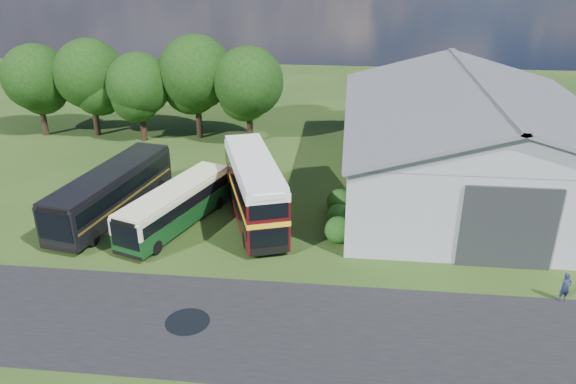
# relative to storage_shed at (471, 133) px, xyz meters

# --- Properties ---
(ground) EXTENTS (120.00, 120.00, 0.00)m
(ground) POSITION_rel_storage_shed_xyz_m (-15.00, -15.98, -4.17)
(ground) COLOR #1C3711
(ground) RESTS_ON ground
(asphalt_road) EXTENTS (60.00, 8.00, 0.02)m
(asphalt_road) POSITION_rel_storage_shed_xyz_m (-12.00, -18.98, -4.17)
(asphalt_road) COLOR black
(asphalt_road) RESTS_ON ground
(puddle) EXTENTS (2.20, 2.20, 0.01)m
(puddle) POSITION_rel_storage_shed_xyz_m (-16.50, -18.98, -4.17)
(puddle) COLOR black
(puddle) RESTS_ON ground
(storage_shed) EXTENTS (18.80, 24.80, 8.15)m
(storage_shed) POSITION_rel_storage_shed_xyz_m (0.00, 0.00, 0.00)
(storage_shed) COLOR gray
(storage_shed) RESTS_ON ground
(tree_far_left) EXTENTS (6.12, 6.12, 8.64)m
(tree_far_left) POSITION_rel_storage_shed_xyz_m (-38.00, 8.02, 1.40)
(tree_far_left) COLOR black
(tree_far_left) RESTS_ON ground
(tree_left_a) EXTENTS (6.46, 6.46, 9.12)m
(tree_left_a) POSITION_rel_storage_shed_xyz_m (-33.00, 8.52, 1.71)
(tree_left_a) COLOR black
(tree_left_a) RESTS_ON ground
(tree_left_b) EXTENTS (5.78, 5.78, 8.16)m
(tree_left_b) POSITION_rel_storage_shed_xyz_m (-28.00, 7.52, 1.09)
(tree_left_b) COLOR black
(tree_left_b) RESTS_ON ground
(tree_mid) EXTENTS (6.80, 6.80, 9.60)m
(tree_mid) POSITION_rel_storage_shed_xyz_m (-23.00, 8.82, 2.02)
(tree_mid) COLOR black
(tree_mid) RESTS_ON ground
(tree_right_a) EXTENTS (6.26, 6.26, 8.83)m
(tree_right_a) POSITION_rel_storage_shed_xyz_m (-18.00, 7.82, 1.52)
(tree_right_a) COLOR black
(tree_right_a) RESTS_ON ground
(shrub_front) EXTENTS (1.70, 1.70, 1.70)m
(shrub_front) POSITION_rel_storage_shed_xyz_m (-9.40, -9.98, -4.17)
(shrub_front) COLOR #194714
(shrub_front) RESTS_ON ground
(shrub_mid) EXTENTS (1.60, 1.60, 1.60)m
(shrub_mid) POSITION_rel_storage_shed_xyz_m (-9.40, -7.98, -4.17)
(shrub_mid) COLOR #194714
(shrub_mid) RESTS_ON ground
(shrub_back) EXTENTS (1.80, 1.80, 1.80)m
(shrub_back) POSITION_rel_storage_shed_xyz_m (-9.40, -5.98, -4.17)
(shrub_back) COLOR #194714
(shrub_back) RESTS_ON ground
(bus_green_single) EXTENTS (5.37, 10.04, 2.71)m
(bus_green_single) POSITION_rel_storage_shed_xyz_m (-19.91, -9.17, -2.72)
(bus_green_single) COLOR black
(bus_green_single) RESTS_ON ground
(bus_maroon_double) EXTENTS (5.78, 10.56, 4.41)m
(bus_maroon_double) POSITION_rel_storage_shed_xyz_m (-14.97, -7.78, -1.96)
(bus_maroon_double) COLOR black
(bus_maroon_double) RESTS_ON ground
(bus_dark_single) EXTENTS (4.85, 11.94, 3.21)m
(bus_dark_single) POSITION_rel_storage_shed_xyz_m (-24.67, -7.96, -2.46)
(bus_dark_single) COLOR black
(bus_dark_single) RESTS_ON ground
(visitor_a) EXTENTS (0.68, 0.54, 1.62)m
(visitor_a) POSITION_rel_storage_shed_xyz_m (2.39, -15.11, -3.36)
(visitor_a) COLOR #1B223C
(visitor_a) RESTS_ON ground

